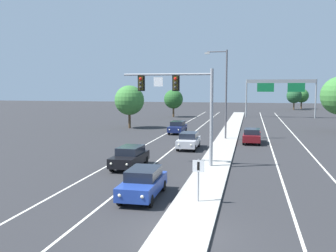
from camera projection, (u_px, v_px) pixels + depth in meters
The scene contains 19 objects.
ground_plane at pixel (182, 234), 15.24m from camera, with size 260.00×260.00×0.00m, color #28282B.
median_island at pixel (219, 155), 32.70m from camera, with size 2.40×110.00×0.15m, color #9E9B93.
lane_stripe_oncoming_center at pixel (181, 142), 40.52m from camera, with size 0.14×100.00×0.01m, color silver.
lane_stripe_receding_center at pixel (270, 145), 38.48m from camera, with size 0.14×100.00×0.01m, color silver.
edge_stripe_left at pixel (152, 141), 41.23m from camera, with size 0.14×100.00×0.01m, color silver.
edge_stripe_right at pixel (304, 146), 37.77m from camera, with size 0.14×100.00×0.01m, color silver.
overhead_signal_mast at pixel (183, 96), 27.75m from camera, with size 6.85×0.44×7.20m.
median_sign_post at pixel (198, 174), 19.03m from camera, with size 0.60×0.10×2.20m.
street_lamp_median at pixel (224, 89), 42.04m from camera, with size 2.58×0.28×10.00m.
car_oncoming_blue at pixel (143, 183), 20.30m from camera, with size 1.88×4.49×1.58m.
car_oncoming_black at pixel (130, 157), 27.78m from camera, with size 1.89×4.50×1.58m.
car_oncoming_silver at pixel (189, 140), 36.28m from camera, with size 1.85×4.48×1.58m.
car_oncoming_navy at pixel (178, 127), 48.17m from camera, with size 1.83×4.47×1.58m.
car_receding_darkred at pixel (252, 136), 39.81m from camera, with size 1.92×4.51×1.58m.
highway_sign_gantry at pixel (281, 86), 72.22m from camera, with size 13.28×0.42×7.50m.
tree_far_right_a at pixel (294, 96), 97.24m from camera, with size 3.88×3.88×5.62m.
tree_far_left_a at pixel (129, 100), 54.02m from camera, with size 4.31×4.31×6.23m.
tree_far_left_c at pixel (173, 99), 73.91m from camera, with size 3.77×3.77×5.46m.
tree_far_right_b at pixel (302, 96), 101.28m from camera, with size 3.82×3.82×5.53m.
Camera 1 is at (2.63, -14.46, 6.03)m, focal length 39.79 mm.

